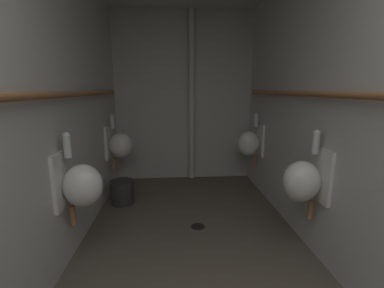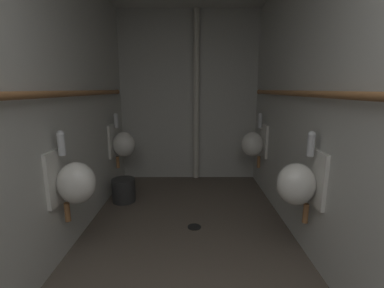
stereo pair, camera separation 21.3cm
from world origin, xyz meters
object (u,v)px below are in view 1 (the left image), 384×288
at_px(urinal_right_mid, 304,180).
at_px(standpipe_back_wall, 192,98).
at_px(floor_drain, 198,226).
at_px(waste_bin, 122,192).
at_px(urinal_left_far, 119,145).
at_px(urinal_left_mid, 80,184).
at_px(urinal_right_far, 250,143).

xyz_separation_m(urinal_right_mid, standpipe_back_wall, (-0.78, 2.02, 0.59)).
bearing_deg(urinal_right_mid, standpipe_back_wall, 111.14).
height_order(floor_drain, waste_bin, waste_bin).
xyz_separation_m(urinal_left_far, floor_drain, (0.97, -0.99, -0.67)).
height_order(urinal_right_mid, waste_bin, urinal_right_mid).
xyz_separation_m(urinal_right_mid, waste_bin, (-1.71, 1.17, -0.53)).
relative_size(urinal_left_mid, floor_drain, 5.39).
distance_m(urinal_left_far, floor_drain, 1.54).
height_order(urinal_left_far, urinal_right_far, same).
height_order(urinal_right_mid, urinal_right_far, same).
height_order(standpipe_back_wall, floor_drain, standpipe_back_wall).
height_order(urinal_left_mid, waste_bin, urinal_left_mid).
height_order(urinal_right_mid, floor_drain, urinal_right_mid).
distance_m(urinal_right_mid, standpipe_back_wall, 2.24).
distance_m(standpipe_back_wall, floor_drain, 1.96).
bearing_deg(urinal_right_far, standpipe_back_wall, 147.82).
bearing_deg(urinal_right_far, urinal_left_mid, -139.96).
bearing_deg(standpipe_back_wall, urinal_right_far, -32.18).
bearing_deg(urinal_right_mid, urinal_left_far, 139.77).
height_order(standpipe_back_wall, waste_bin, standpipe_back_wall).
bearing_deg(urinal_right_far, urinal_left_far, -179.58).
relative_size(urinal_left_mid, urinal_right_mid, 1.00).
bearing_deg(waste_bin, urinal_left_mid, -93.87).
bearing_deg(urinal_left_mid, waste_bin, 86.13).
relative_size(urinal_left_far, urinal_right_mid, 1.00).
distance_m(urinal_right_far, floor_drain, 1.46).
bearing_deg(urinal_right_mid, urinal_left_mid, 179.25).
bearing_deg(waste_bin, urinal_right_mid, -34.34).
bearing_deg(urinal_left_mid, urinal_left_far, 90.00).
distance_m(urinal_right_far, waste_bin, 1.83).
bearing_deg(floor_drain, urinal_right_far, 50.81).
relative_size(urinal_right_mid, floor_drain, 5.39).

